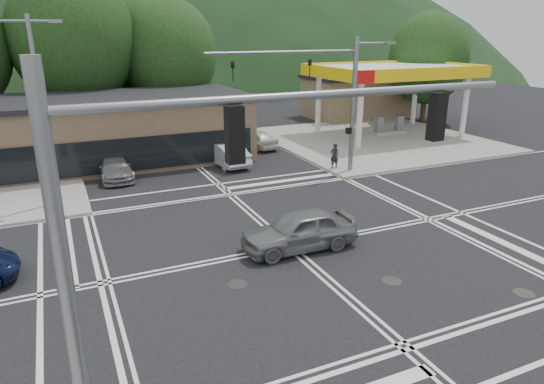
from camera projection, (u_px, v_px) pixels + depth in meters
name	position (u px, v px, depth m)	size (l,w,h in m)	color
ground	(290.00, 247.00, 19.59)	(120.00, 120.00, 0.00)	black
sidewalk_ne	(375.00, 139.00, 38.38)	(16.00, 16.00, 0.15)	gray
gas_station_canopy	(393.00, 73.00, 38.43)	(12.32, 8.34, 5.75)	silver
convenience_store	(358.00, 98.00, 48.39)	(10.00, 6.00, 3.80)	#846B4F
commercial_row	(57.00, 136.00, 30.51)	(24.00, 8.00, 4.00)	brown
hill_north	(91.00, 73.00, 97.34)	(252.00, 126.00, 140.00)	black
tree_n_b	(73.00, 38.00, 35.50)	(9.00, 9.00, 12.98)	#382619
tree_n_c	(169.00, 54.00, 38.65)	(7.60, 7.60, 10.87)	#382619
tree_n_e	(122.00, 45.00, 40.73)	(8.40, 8.40, 11.98)	#382619
tree_ne	(428.00, 58.00, 44.38)	(7.20, 7.20, 9.99)	#382619
streetlight_nw	(42.00, 104.00, 22.46)	(2.50, 0.25, 9.00)	slate
signal_mast_ne	(336.00, 90.00, 27.77)	(11.65, 0.30, 8.00)	slate
signal_mast_sw	(172.00, 225.00, 8.38)	(9.14, 0.28, 8.00)	slate
car_grey_center	(299.00, 230.00, 19.18)	(1.88, 4.67, 1.59)	slate
car_queue_a	(226.00, 154.00, 31.22)	(1.56, 4.49, 1.48)	silver
car_queue_b	(257.00, 139.00, 35.79)	(1.58, 3.93, 1.34)	silver
car_northbound	(115.00, 167.00, 28.47)	(1.80, 4.43, 1.28)	slate
pedestrian	(334.00, 156.00, 29.95)	(0.57, 0.37, 1.56)	black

